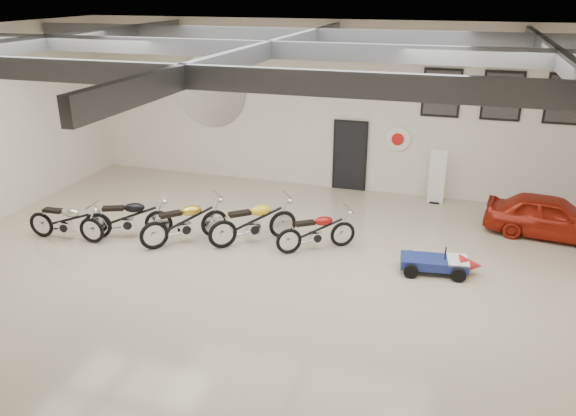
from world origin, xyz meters
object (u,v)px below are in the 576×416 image
(motorcycle_red, at_px, (316,230))
(vintage_car, at_px, (551,217))
(motorcycle_gold, at_px, (184,221))
(banner_stand, at_px, (437,175))
(motorcycle_silver, at_px, (65,220))
(go_kart, at_px, (442,260))
(motorcycle_yellow, at_px, (253,221))
(motorcycle_black, at_px, (127,217))

(motorcycle_red, bearing_deg, vintage_car, -9.89)
(motorcycle_gold, height_order, vintage_car, motorcycle_gold)
(banner_stand, distance_m, vintage_car, 3.28)
(motorcycle_silver, distance_m, vintage_car, 12.01)
(motorcycle_gold, bearing_deg, go_kart, -43.34)
(banner_stand, relative_size, motorcycle_yellow, 0.77)
(motorcycle_yellow, distance_m, go_kart, 4.48)
(motorcycle_yellow, relative_size, vintage_car, 0.71)
(motorcycle_black, height_order, vintage_car, motorcycle_black)
(go_kart, bearing_deg, motorcycle_red, 166.48)
(motorcycle_gold, distance_m, motorcycle_red, 3.20)
(banner_stand, distance_m, motorcycle_gold, 7.29)
(motorcycle_red, relative_size, vintage_car, 0.62)
(vintage_car, bearing_deg, motorcycle_gold, 116.55)
(motorcycle_black, height_order, go_kart, motorcycle_black)
(banner_stand, xyz_separation_m, motorcycle_yellow, (-4.07, -4.10, -0.27))
(banner_stand, xyz_separation_m, go_kart, (0.39, -4.35, -0.52))
(motorcycle_silver, height_order, motorcycle_red, motorcycle_silver)
(motorcycle_silver, bearing_deg, motorcycle_gold, 11.08)
(motorcycle_black, distance_m, motorcycle_gold, 1.49)
(banner_stand, relative_size, motorcycle_black, 0.79)
(motorcycle_black, bearing_deg, banner_stand, 10.88)
(go_kart, relative_size, vintage_car, 0.56)
(banner_stand, relative_size, vintage_car, 0.54)
(banner_stand, height_order, vintage_car, banner_stand)
(motorcycle_black, relative_size, motorcycle_yellow, 0.97)
(motorcycle_black, relative_size, motorcycle_gold, 0.98)
(motorcycle_black, height_order, motorcycle_red, motorcycle_black)
(banner_stand, xyz_separation_m, motorcycle_red, (-2.51, -4.03, -0.34))
(banner_stand, height_order, motorcycle_gold, banner_stand)
(motorcycle_silver, relative_size, motorcycle_gold, 0.93)
(motorcycle_black, bearing_deg, motorcycle_yellow, -11.04)
(banner_stand, relative_size, motorcycle_red, 0.87)
(vintage_car, bearing_deg, go_kart, 145.43)
(banner_stand, bearing_deg, motorcycle_gold, -139.25)
(vintage_car, bearing_deg, motorcycle_yellow, 117.12)
(banner_stand, bearing_deg, go_kart, -83.13)
(motorcycle_yellow, bearing_deg, motorcycle_silver, 155.18)
(vintage_car, bearing_deg, banner_stand, 68.66)
(motorcycle_gold, height_order, motorcycle_red, motorcycle_gold)
(motorcycle_red, bearing_deg, motorcycle_silver, 157.30)
(motorcycle_yellow, height_order, vintage_car, motorcycle_yellow)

